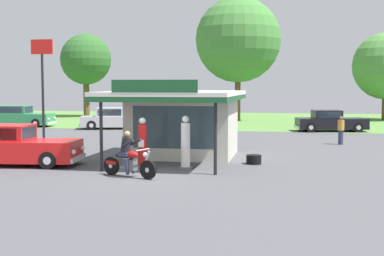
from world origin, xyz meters
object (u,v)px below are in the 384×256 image
at_px(motorcycle_with_rider, 128,158).
at_px(parked_car_back_row_left, 198,121).
at_px(spare_tire_stack, 254,160).
at_px(gas_pump_nearside, 142,145).
at_px(roadside_pole_sign, 42,76).
at_px(gas_pump_offside, 185,145).
at_px(parked_car_back_row_centre_left, 330,122).
at_px(parked_car_back_row_centre_right, 115,119).
at_px(bystander_admiring_sedan, 341,130).
at_px(parked_car_second_row_spare, 17,117).
at_px(featured_classic_sedan, 8,147).

distance_m(motorcycle_with_rider, parked_car_back_row_left, 18.26).
bearing_deg(spare_tire_stack, gas_pump_nearside, -156.14).
relative_size(roadside_pole_sign, spare_tire_stack, 8.86).
relative_size(gas_pump_offside, parked_car_back_row_left, 0.40).
bearing_deg(parked_car_back_row_centre_left, roadside_pole_sign, -137.46).
height_order(motorcycle_with_rider, parked_car_back_row_centre_right, motorcycle_with_rider).
bearing_deg(parked_car_back_row_centre_right, spare_tire_stack, -53.71).
bearing_deg(roadside_pole_sign, parked_car_back_row_centre_right, 93.30).
height_order(parked_car_back_row_left, bystander_admiring_sedan, parked_car_back_row_left).
relative_size(gas_pump_offside, roadside_pole_sign, 0.38).
relative_size(parked_car_back_row_left, parked_car_second_row_spare, 0.89).
height_order(bystander_admiring_sedan, roadside_pole_sign, roadside_pole_sign).
height_order(parked_car_back_row_centre_left, parked_car_back_row_left, parked_car_back_row_left).
bearing_deg(spare_tire_stack, gas_pump_offside, -143.22).
distance_m(parked_car_back_row_centre_right, spare_tire_stack, 18.73).
relative_size(gas_pump_nearside, bystander_admiring_sedan, 1.28).
height_order(parked_car_back_row_centre_left, parked_car_second_row_spare, parked_car_second_row_spare).
height_order(motorcycle_with_rider, parked_car_second_row_spare, parked_car_second_row_spare).
bearing_deg(parked_car_back_row_left, bystander_admiring_sedan, -36.87).
height_order(motorcycle_with_rider, spare_tire_stack, motorcycle_with_rider).
relative_size(parked_car_back_row_centre_left, bystander_admiring_sedan, 3.37).
height_order(parked_car_back_row_centre_right, spare_tire_stack, parked_car_back_row_centre_right).
bearing_deg(gas_pump_offside, featured_classic_sedan, -177.48).
relative_size(parked_car_back_row_centre_left, spare_tire_stack, 8.43).
bearing_deg(featured_classic_sedan, parked_car_second_row_spare, 118.51).
distance_m(parked_car_back_row_centre_left, parked_car_back_row_left, 9.05).
xyz_separation_m(bystander_admiring_sedan, spare_tire_stack, (-4.01, -7.78, -0.60)).
distance_m(gas_pump_nearside, motorcycle_with_rider, 1.98).
xyz_separation_m(gas_pump_offside, parked_car_back_row_centre_left, (6.43, 17.70, -0.27)).
distance_m(bystander_admiring_sedan, spare_tire_stack, 8.77).
xyz_separation_m(motorcycle_with_rider, parked_car_back_row_centre_left, (8.02, 19.67, -0.00)).
xyz_separation_m(gas_pump_nearside, parked_car_second_row_spare, (-15.06, 17.49, -0.15)).
relative_size(gas_pump_offside, parked_car_back_row_centre_right, 0.37).
relative_size(parked_car_back_row_centre_right, roadside_pole_sign, 1.03).
distance_m(featured_classic_sedan, bystander_admiring_sedan, 16.71).
relative_size(gas_pump_offside, parked_car_back_row_centre_left, 0.40).
bearing_deg(spare_tire_stack, roadside_pole_sign, 165.41).
distance_m(parked_car_second_row_spare, roadside_pole_sign, 15.93).
relative_size(featured_classic_sedan, parked_car_back_row_centre_right, 1.04).
bearing_deg(gas_pump_offside, spare_tire_stack, 36.78).
distance_m(featured_classic_sedan, parked_car_back_row_centre_left, 22.50).
relative_size(featured_classic_sedan, bystander_admiring_sedan, 3.81).
bearing_deg(gas_pump_nearside, spare_tire_stack, 23.86).
bearing_deg(bystander_admiring_sedan, motorcycle_with_rider, -124.75).
height_order(parked_car_back_row_left, spare_tire_stack, parked_car_back_row_left).
bearing_deg(parked_car_back_row_centre_right, gas_pump_nearside, -67.46).
bearing_deg(motorcycle_with_rider, parked_car_second_row_spare, 127.88).
distance_m(featured_classic_sedan, roadside_pole_sign, 5.67).
bearing_deg(motorcycle_with_rider, featured_classic_sedan, 163.17).
xyz_separation_m(gas_pump_offside, motorcycle_with_rider, (-1.59, -1.96, -0.27)).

